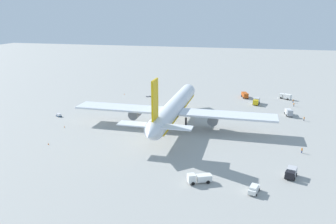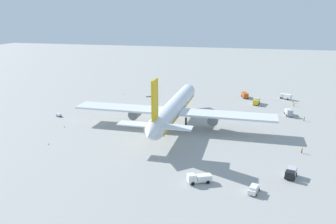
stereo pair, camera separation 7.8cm
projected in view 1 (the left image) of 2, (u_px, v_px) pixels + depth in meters
ground_plane at (174, 125)px, 132.67m from camera, size 600.00×600.00×0.00m
airliner at (174, 108)px, 129.47m from camera, size 67.72×75.37×22.71m
service_truck_0 at (256, 101)px, 162.18m from camera, size 6.96×3.40×2.80m
service_truck_1 at (291, 172)px, 90.41m from camera, size 5.18×3.57×2.45m
service_truck_2 at (199, 178)px, 87.52m from camera, size 4.47×6.43×2.55m
service_truck_3 at (289, 112)px, 144.42m from camera, size 6.18×3.07×2.80m
service_truck_4 at (286, 96)px, 171.38m from camera, size 4.93×5.99×2.64m
service_truck_5 at (245, 95)px, 174.44m from camera, size 6.76×3.86×2.65m
service_van at (254, 189)px, 82.73m from camera, size 4.66×2.87×1.97m
baggage_cart_0 at (59, 115)px, 143.24m from camera, size 2.50×3.07×1.21m
baggage_cart_1 at (148, 96)px, 176.67m from camera, size 2.47×3.07×0.40m
ground_worker_0 at (304, 119)px, 137.46m from camera, size 0.56×0.56×1.71m
ground_worker_1 at (294, 105)px, 158.36m from camera, size 0.55×0.55×1.76m
ground_worker_2 at (293, 101)px, 164.78m from camera, size 0.53×0.53×1.72m
ground_worker_3 at (302, 150)px, 106.13m from camera, size 0.55×0.55×1.74m
traffic_cone_0 at (48, 144)px, 113.00m from camera, size 0.36×0.36×0.55m
traffic_cone_1 at (64, 127)px, 129.80m from camera, size 0.36×0.36×0.55m
traffic_cone_2 at (124, 94)px, 181.01m from camera, size 0.36×0.36×0.55m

